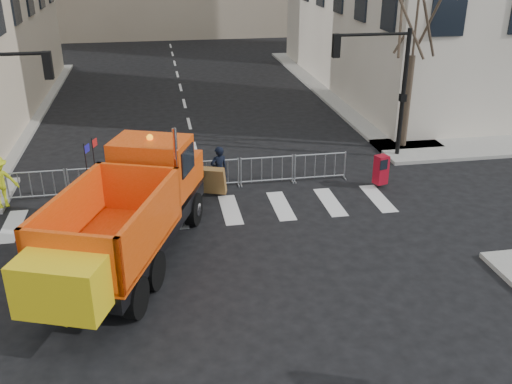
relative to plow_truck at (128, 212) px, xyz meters
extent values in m
plane|color=black|center=(2.57, -2.38, -1.66)|extent=(120.00, 120.00, 0.00)
cube|color=gray|center=(2.57, 6.12, -1.58)|extent=(64.00, 5.00, 0.15)
cylinder|color=black|center=(11.07, 7.12, 1.04)|extent=(0.18, 0.18, 5.40)
cube|color=black|center=(0.08, 0.21, -0.73)|extent=(4.59, 7.41, 0.44)
cylinder|color=black|center=(0.00, 2.96, -1.12)|extent=(0.70, 1.13, 1.08)
cylinder|color=black|center=(1.93, 2.24, -1.12)|extent=(0.70, 1.13, 1.08)
cylinder|color=black|center=(-1.33, -0.63, -1.12)|extent=(0.70, 1.13, 1.08)
cylinder|color=black|center=(0.60, -1.35, -1.12)|extent=(0.70, 1.13, 1.08)
cylinder|color=black|center=(-1.78, -1.82, -1.12)|extent=(0.70, 1.13, 1.08)
cylinder|color=black|center=(0.15, -2.54, -1.12)|extent=(0.70, 1.13, 1.08)
cube|color=#E8480C|center=(1.17, 3.15, -0.04)|extent=(2.48, 2.19, 0.98)
cube|color=#E8480C|center=(0.73, 1.96, 0.55)|extent=(2.66, 2.26, 1.77)
cylinder|color=silver|center=(1.44, 0.91, 0.89)|extent=(0.14, 0.14, 2.36)
cube|color=#E8480C|center=(-0.40, -1.08, 0.31)|extent=(3.81, 4.90, 1.62)
cube|color=yellow|center=(-1.33, -3.56, 0.01)|extent=(2.18, 1.61, 1.28)
cube|color=brown|center=(1.76, 4.72, -1.02)|extent=(3.14, 1.63, 1.10)
imported|color=black|center=(3.07, 4.62, -0.75)|extent=(0.77, 0.63, 1.81)
imported|color=black|center=(1.29, 3.41, -0.63)|extent=(1.23, 1.12, 2.06)
imported|color=black|center=(0.85, 4.62, -0.63)|extent=(1.03, 1.29, 2.05)
cube|color=maroon|center=(9.11, 4.12, -0.96)|extent=(0.55, 0.52, 1.10)
camera|label=1|loc=(1.01, -14.61, 6.88)|focal=40.00mm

